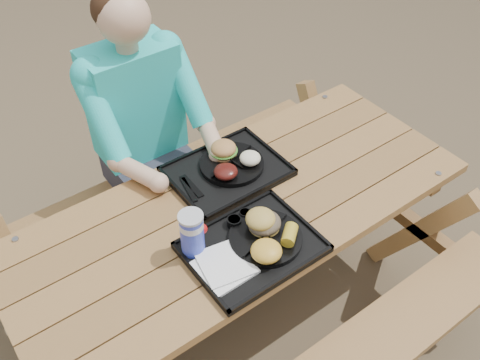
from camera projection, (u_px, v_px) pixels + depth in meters
ground at (240, 314)px, 2.55m from camera, size 60.00×60.00×0.00m
picnic_table at (240, 266)px, 2.29m from camera, size 1.80×1.49×0.75m
tray_near at (252, 248)px, 1.87m from camera, size 0.45×0.35×0.02m
tray_far at (227, 172)px, 2.15m from camera, size 0.45×0.35×0.02m
plate_near at (265, 238)px, 1.87m from camera, size 0.26×0.26×0.02m
plate_far at (232, 164)px, 2.16m from camera, size 0.26×0.26×0.02m
napkin_stack at (225, 267)px, 1.78m from camera, size 0.17×0.17×0.02m
soda_cup at (192, 234)px, 1.79m from camera, size 0.08×0.08×0.16m
condiment_bbq at (234, 222)px, 1.92m from camera, size 0.05×0.05×0.03m
condiment_mustard at (245, 214)px, 1.95m from camera, size 0.04×0.04×0.03m
sandwich at (265, 216)px, 1.86m from camera, size 0.11×0.11×0.12m
mac_cheese at (266, 251)px, 1.78m from camera, size 0.11×0.11×0.05m
corn_cob at (290, 235)px, 1.84m from camera, size 0.11×0.11×0.05m
cutlery_far at (192, 186)px, 2.08m from camera, size 0.03×0.14×0.01m
burger at (223, 146)px, 2.15m from camera, size 0.11×0.11×0.10m
baked_beans at (226, 172)px, 2.08m from camera, size 0.09×0.09×0.04m
potato_salad at (250, 158)px, 2.13m from camera, size 0.09×0.09×0.05m
diner at (143, 144)px, 2.47m from camera, size 0.48×0.84×1.28m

